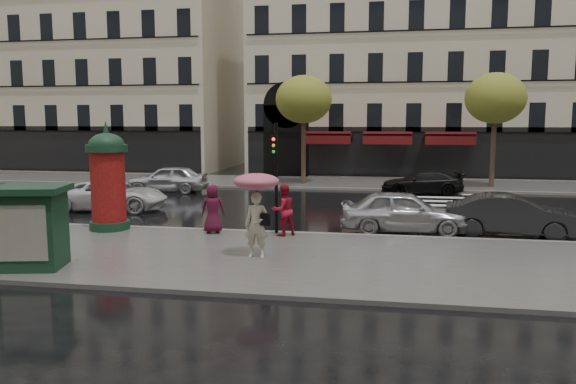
% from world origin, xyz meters
% --- Properties ---
extents(ground, '(160.00, 160.00, 0.00)m').
position_xyz_m(ground, '(0.00, 0.00, 0.00)').
color(ground, black).
rests_on(ground, ground).
extents(near_sidewalk, '(90.00, 7.00, 0.12)m').
position_xyz_m(near_sidewalk, '(0.00, -0.50, 0.06)').
color(near_sidewalk, '#474744').
rests_on(near_sidewalk, ground).
extents(far_sidewalk, '(90.00, 6.00, 0.12)m').
position_xyz_m(far_sidewalk, '(0.00, 19.00, 0.06)').
color(far_sidewalk, '#474744').
rests_on(far_sidewalk, ground).
extents(near_kerb, '(90.00, 0.25, 0.14)m').
position_xyz_m(near_kerb, '(0.00, 3.00, 0.07)').
color(near_kerb, slate).
rests_on(near_kerb, ground).
extents(far_kerb, '(90.00, 0.25, 0.14)m').
position_xyz_m(far_kerb, '(0.00, 16.00, 0.07)').
color(far_kerb, slate).
rests_on(far_kerb, ground).
extents(zebra_crossing, '(3.60, 11.75, 0.01)m').
position_xyz_m(zebra_crossing, '(6.00, 9.60, 0.01)').
color(zebra_crossing, silver).
rests_on(zebra_crossing, ground).
extents(bldg_far_corner, '(26.00, 14.00, 22.90)m').
position_xyz_m(bldg_far_corner, '(6.00, 30.00, 11.31)').
color(bldg_far_corner, '#B7A88C').
rests_on(bldg_far_corner, ground).
extents(bldg_far_left, '(24.00, 14.00, 22.90)m').
position_xyz_m(bldg_far_left, '(-22.00, 30.00, 11.31)').
color(bldg_far_left, '#B7A88C').
rests_on(bldg_far_left, ground).
extents(tree_far_left, '(3.40, 3.40, 6.64)m').
position_xyz_m(tree_far_left, '(-2.00, 18.00, 5.17)').
color(tree_far_left, '#38281C').
rests_on(tree_far_left, ground).
extents(tree_far_right, '(3.40, 3.40, 6.64)m').
position_xyz_m(tree_far_right, '(9.00, 18.00, 5.17)').
color(tree_far_right, '#38281C').
rests_on(tree_far_right, ground).
extents(woman_umbrella, '(1.28, 1.28, 2.47)m').
position_xyz_m(woman_umbrella, '(-0.51, -0.70, 1.75)').
color(woman_umbrella, '#BFB49D').
rests_on(woman_umbrella, near_sidewalk).
extents(woman_red, '(1.07, 1.04, 1.73)m').
position_xyz_m(woman_red, '(-0.33, 2.40, 0.99)').
color(woman_red, maroon).
rests_on(woman_red, near_sidewalk).
extents(man_burgundy, '(0.92, 0.71, 1.68)m').
position_xyz_m(man_burgundy, '(-2.79, 2.40, 0.96)').
color(man_burgundy, '#460E21').
rests_on(man_burgundy, near_sidewalk).
extents(morris_column, '(1.43, 1.43, 3.85)m').
position_xyz_m(morris_column, '(-6.62, 2.40, 1.96)').
color(morris_column, '#13311E').
rests_on(morris_column, near_sidewalk).
extents(traffic_light, '(0.25, 0.36, 3.76)m').
position_xyz_m(traffic_light, '(-0.66, 2.73, 2.40)').
color(traffic_light, black).
rests_on(traffic_light, near_sidewalk).
extents(newsstand, '(2.09, 1.87, 2.16)m').
position_xyz_m(newsstand, '(-6.04, -2.81, 1.23)').
color(newsstand, '#13311E').
rests_on(newsstand, near_sidewalk).
extents(car_silver, '(4.49, 1.89, 1.51)m').
position_xyz_m(car_silver, '(3.66, 4.22, 0.76)').
color(car_silver, '#AEAEB3').
rests_on(car_silver, ground).
extents(car_darkgrey, '(4.51, 1.92, 1.45)m').
position_xyz_m(car_darkgrey, '(7.29, 4.20, 0.72)').
color(car_darkgrey, black).
rests_on(car_darkgrey, ground).
extents(car_white, '(5.14, 2.84, 1.36)m').
position_xyz_m(car_white, '(-8.92, 6.95, 0.68)').
color(car_white, silver).
rests_on(car_white, ground).
extents(car_black, '(4.48, 2.20, 1.26)m').
position_xyz_m(car_black, '(4.90, 15.00, 0.63)').
color(car_black, black).
rests_on(car_black, ground).
extents(car_far_silver, '(4.55, 2.23, 1.50)m').
position_xyz_m(car_far_silver, '(-8.87, 13.27, 0.75)').
color(car_far_silver, silver).
rests_on(car_far_silver, ground).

